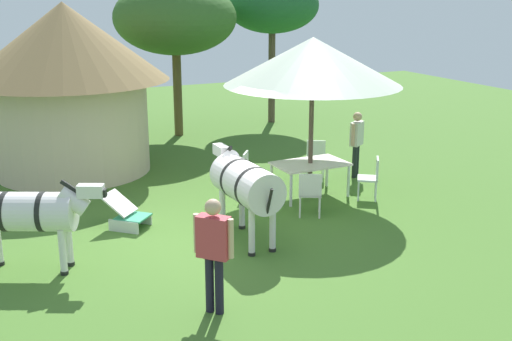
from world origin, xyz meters
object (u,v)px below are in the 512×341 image
standing_watcher (214,246)px  patio_chair_west_end (315,157)px  guest_beside_umbrella (357,138)px  zebra_nearest_camera (30,213)px  striped_lounge_chair (128,214)px  patio_chair_near_lawn (310,191)px  shade_umbrella (313,61)px  patio_dining_table (310,166)px  acacia_tree_left_background (175,18)px  acacia_tree_far_lawn (272,6)px  patio_chair_near_hut (372,175)px  patio_chair_east_end (250,170)px  zebra_by_umbrella (245,183)px  thatched_hut (68,78)px

standing_watcher → patio_chair_west_end: bearing=95.6°
guest_beside_umbrella → zebra_nearest_camera: bearing=160.6°
patio_chair_west_end → striped_lounge_chair: size_ratio=0.96×
patio_chair_near_lawn → guest_beside_umbrella: 3.07m
standing_watcher → zebra_nearest_camera: (-2.09, 2.50, -0.03)m
patio_chair_west_end → standing_watcher: 6.71m
shade_umbrella → zebra_nearest_camera: shade_umbrella is taller
patio_dining_table → zebra_nearest_camera: size_ratio=0.78×
acacia_tree_left_background → acacia_tree_far_lawn: (3.45, 0.60, 0.30)m
patio_chair_near_hut → patio_chair_east_end: (-2.14, 1.49, 0.00)m
shade_umbrella → acacia_tree_left_background: (-0.69, 6.83, 0.60)m
zebra_nearest_camera → zebra_by_umbrella: (3.54, -0.30, 0.10)m
thatched_hut → patio_chair_near_lawn: bearing=-55.6°
patio_chair_near_hut → striped_lounge_chair: size_ratio=0.96×
patio_chair_west_end → patio_chair_near_lawn: (-1.40, -2.20, 0.00)m
thatched_hut → patio_chair_east_end: bearing=-46.6°
thatched_hut → standing_watcher: thatched_hut is taller
thatched_hut → patio_dining_table: thatched_hut is taller
patio_chair_near_lawn → striped_lounge_chair: bearing=-165.9°
guest_beside_umbrella → patio_chair_near_hut: bearing=-147.7°
patio_dining_table → patio_chair_east_end: patio_chair_east_end is taller
standing_watcher → zebra_by_umbrella: bearing=104.3°
patio_dining_table → patio_chair_near_lawn: (-0.64, -1.13, -0.14)m
patio_chair_near_hut → patio_dining_table: bearing=90.0°
patio_chair_east_end → patio_chair_near_hut: bearing=90.8°
thatched_hut → zebra_by_umbrella: (1.97, -5.85, -1.22)m
patio_chair_west_end → striped_lounge_chair: bearing=50.0°
patio_chair_near_lawn → standing_watcher: (-3.09, -2.78, 0.47)m
patio_chair_near_hut → acacia_tree_left_background: 8.31m
thatched_hut → patio_chair_west_end: 6.14m
patio_dining_table → zebra_nearest_camera: 6.00m
thatched_hut → zebra_nearest_camera: bearing=-105.7°
shade_umbrella → patio_chair_west_end: (0.75, 1.07, -2.36)m
zebra_nearest_camera → acacia_tree_left_background: 10.03m
zebra_by_umbrella → zebra_nearest_camera: bearing=173.4°
thatched_hut → zebra_by_umbrella: size_ratio=2.11×
zebra_by_umbrella → patio_chair_near_lawn: bearing=17.5°
shade_umbrella → zebra_by_umbrella: 3.38m
striped_lounge_chair → patio_dining_table: bearing=136.4°
patio_dining_table → patio_chair_near_hut: (1.08, -0.73, -0.14)m
patio_chair_near_hut → acacia_tree_left_background: size_ratio=0.20×
thatched_hut → patio_dining_table: size_ratio=3.05×
acacia_tree_left_background → acacia_tree_far_lawn: size_ratio=0.97×
standing_watcher → striped_lounge_chair: standing_watcher is taller
striped_lounge_chair → acacia_tree_left_background: acacia_tree_left_background is taller
patio_chair_west_end → zebra_by_umbrella: (-3.04, -2.77, 0.54)m
thatched_hut → patio_dining_table: 6.16m
patio_chair_near_lawn → zebra_by_umbrella: zebra_by_umbrella is taller
patio_chair_west_end → guest_beside_umbrella: guest_beside_umbrella is taller
zebra_by_umbrella → acacia_tree_left_background: acacia_tree_left_background is taller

